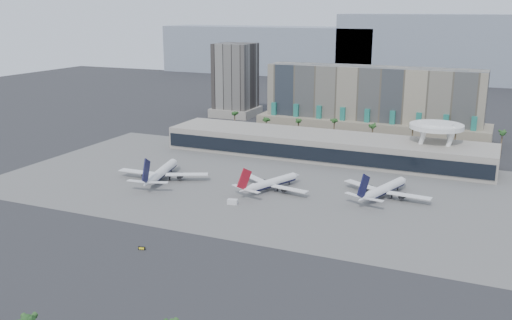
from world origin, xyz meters
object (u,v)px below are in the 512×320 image
at_px(service_vehicle_b, 233,202).
at_px(taxiway_sign, 142,248).
at_px(airliner_centre, 271,183).
at_px(airliner_left, 162,172).
at_px(service_vehicle_a, 156,176).
at_px(airliner_right, 384,189).

height_order(service_vehicle_b, taxiway_sign, service_vehicle_b).
xyz_separation_m(airliner_centre, taxiway_sign, (-14.81, -75.15, -2.77)).
relative_size(airliner_left, taxiway_sign, 18.27).
distance_m(service_vehicle_a, taxiway_sign, 80.78).
height_order(airliner_left, airliner_right, airliner_left).
bearing_deg(taxiway_sign, service_vehicle_a, 105.08).
height_order(airliner_centre, service_vehicle_b, airliner_centre).
distance_m(airliner_left, airliner_centre, 51.79).
relative_size(service_vehicle_b, taxiway_sign, 1.68).
bearing_deg(airliner_right, airliner_left, -153.33).
relative_size(airliner_right, taxiway_sign, 16.71).
bearing_deg(service_vehicle_a, taxiway_sign, -60.91).
relative_size(airliner_centre, taxiway_sign, 15.10).
xyz_separation_m(airliner_right, service_vehicle_b, (-53.81, -33.04, -2.54)).
relative_size(airliner_right, service_vehicle_a, 8.01).
distance_m(service_vehicle_a, service_vehicle_b, 51.24).
relative_size(service_vehicle_a, taxiway_sign, 2.09).
distance_m(airliner_right, service_vehicle_b, 63.19).
xyz_separation_m(airliner_left, airliner_centre, (51.38, 6.49, -0.53)).
bearing_deg(service_vehicle_b, airliner_right, 20.68).
xyz_separation_m(airliner_centre, service_vehicle_b, (-7.32, -23.20, -2.28)).
xyz_separation_m(airliner_right, service_vehicle_a, (-101.81, -15.11, -2.35)).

